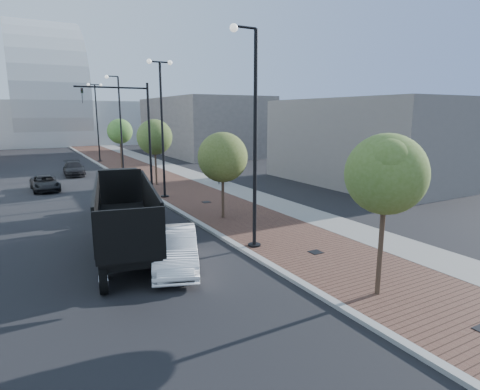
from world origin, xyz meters
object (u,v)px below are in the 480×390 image
dump_truck (122,206)px  pedestrian (220,173)px  dark_car_mid (45,183)px  white_sedan (175,249)px

dump_truck → pedestrian: 13.44m
dump_truck → pedestrian: bearing=52.9°
dump_truck → pedestrian: size_ratio=6.65×
dark_car_mid → pedestrian: (12.75, -4.57, 0.45)m
white_sedan → dump_truck: bearing=114.5°
dump_truck → dark_car_mid: bearing=112.5°
dump_truck → white_sedan: 6.23m
white_sedan → dark_car_mid: size_ratio=1.12×
dark_car_mid → pedestrian: pedestrian is taller
pedestrian → dump_truck: bearing=25.5°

